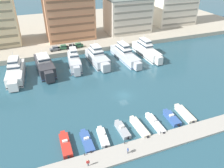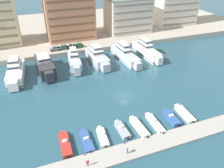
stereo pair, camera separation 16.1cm
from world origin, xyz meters
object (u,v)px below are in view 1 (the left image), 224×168
Objects in this scene: car_green_left at (63,47)px; pedestrian_mid_deck at (88,162)px; motorboat_white_mid_left at (103,137)px; yacht_white_center_right at (146,50)px; yacht_charcoal_left at (45,66)px; yacht_silver_center at (125,54)px; motorboat_grey_center_left at (122,130)px; motorboat_blue_left at (87,141)px; motorboat_cream_center at (139,127)px; yacht_white_far_left at (16,71)px; car_black_mid_left at (72,47)px; pedestrian_near_edge at (128,150)px; motorboat_white_center_right at (155,123)px; yacht_silver_mid_left at (74,61)px; car_green_center_left at (78,45)px; yacht_silver_center_left at (97,57)px; car_grey_far_left at (55,48)px; motorboat_cream_right at (185,114)px; motorboat_red_far_left at (65,144)px; motorboat_blue_mid_right at (172,118)px.

car_green_left reaches higher than pedestrian_mid_deck.
yacht_white_center_right is at bearing 50.36° from motorboat_white_mid_left.
yacht_charcoal_left is 38.91m from yacht_white_center_right.
motorboat_grey_center_left is at bearing -114.42° from yacht_silver_center.
yacht_silver_center is at bearing -34.16° from car_green_left.
motorboat_blue_left is 12.49m from motorboat_cream_center.
yacht_white_far_left is 4.39× the size of car_black_mid_left.
yacht_white_center_right is 3.03× the size of motorboat_grey_center_left.
yacht_white_center_right is 12.15× the size of pedestrian_near_edge.
pedestrian_mid_deck reaches higher than motorboat_white_center_right.
yacht_silver_mid_left is at bearing -83.76° from car_green_left.
car_green_center_left is 58.17m from pedestrian_mid_deck.
yacht_silver_center_left is 10.58× the size of pedestrian_mid_deck.
yacht_silver_center_left is at bearing 69.28° from motorboat_blue_left.
motorboat_white_mid_left is (-1.87, -36.93, -2.07)m from yacht_silver_mid_left.
yacht_silver_mid_left is 43.87m from pedestrian_mid_deck.
yacht_white_center_right is 33.19m from car_green_left.
yacht_white_center_right is 2.93× the size of motorboat_white_mid_left.
car_green_left is at bearing 84.59° from pedestrian_mid_deck.
pedestrian_near_edge is at bearing 1.13° from pedestrian_mid_deck.
pedestrian_mid_deck is (-11.49, -57.00, -1.34)m from car_green_center_left.
pedestrian_near_edge is (-7.29, -43.48, -0.84)m from yacht_silver_center_left.
yacht_silver_mid_left is 2.30× the size of motorboat_white_mid_left.
motorboat_blue_left is (14.04, -35.95, -1.90)m from yacht_white_far_left.
yacht_white_center_right is at bearing 54.82° from motorboat_grey_center_left.
yacht_charcoal_left is at bearing 115.01° from motorboat_cream_center.
yacht_silver_center_left reaches higher than car_grey_far_left.
pedestrian_near_edge is (3.23, -6.23, 1.08)m from motorboat_white_mid_left.
car_black_mid_left is (-6.85, 12.76, 0.51)m from yacht_silver_center_left.
yacht_white_center_right is at bearing -0.03° from yacht_silver_mid_left.
yacht_white_far_left is at bearing -135.32° from car_grey_far_left.
car_green_center_left is at bearing 1.23° from car_grey_far_left.
yacht_silver_center is (10.72, -0.77, -0.11)m from yacht_silver_center_left.
yacht_silver_center is 4.93× the size of car_green_center_left.
yacht_charcoal_left is at bearing 5.22° from yacht_white_far_left.
car_green_center_left is (-15.42, 50.32, 2.34)m from motorboat_cream_right.
car_green_center_left is (-14.78, 14.12, 0.62)m from yacht_silver_center.
yacht_white_center_right reaches higher than yacht_charcoal_left.
motorboat_white_center_right is at bearing -0.52° from motorboat_blue_left.
yacht_silver_mid_left is at bearing 91.80° from pedestrian_near_edge.
pedestrian_near_edge is (20.86, -42.15, -0.83)m from yacht_white_far_left.
motorboat_red_far_left is 12.95m from motorboat_grey_center_left.
motorboat_red_far_left is at bearing -74.87° from yacht_white_far_left.
yacht_charcoal_left is 4.28× the size of car_black_mid_left.
yacht_silver_center is at bearing -43.70° from car_green_center_left.
yacht_silver_center reaches higher than motorboat_blue_mid_right.
motorboat_red_far_left is 1.84× the size of car_green_center_left.
yacht_white_center_right reaches higher than motorboat_white_mid_left.
pedestrian_mid_deck is at bearing -99.05° from yacht_silver_mid_left.
car_green_left is (8.70, 13.88, 0.51)m from yacht_charcoal_left.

